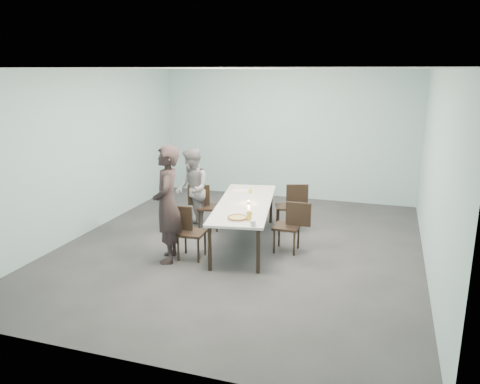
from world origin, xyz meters
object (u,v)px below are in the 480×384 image
(chair_near_right, at_px, (292,223))
(beer_glass, at_px, (249,216))
(table, at_px, (245,206))
(diner_far, at_px, (192,189))
(tealight, at_px, (249,202))
(chair_far_left, at_px, (205,204))
(chair_far_right, at_px, (291,203))
(side_plate, at_px, (250,212))
(diner_near, at_px, (167,204))
(pizza, at_px, (238,218))
(water_tumbler, at_px, (253,223))
(amber_tumbler, at_px, (250,191))
(chair_near_left, at_px, (187,228))

(chair_near_right, xyz_separation_m, beer_glass, (-0.49, -0.82, 0.32))
(table, xyz_separation_m, diner_far, (-1.18, 0.43, 0.09))
(beer_glass, bearing_deg, tealight, 107.42)
(chair_far_left, relative_size, chair_near_right, 1.00)
(chair_far_left, bearing_deg, diner_far, -171.01)
(chair_far_right, height_order, side_plate, chair_far_right)
(diner_near, xyz_separation_m, diner_far, (-0.25, 1.52, -0.15))
(chair_near_right, xyz_separation_m, pizza, (-0.69, -0.79, 0.27))
(pizza, relative_size, side_plate, 1.89)
(chair_far_left, relative_size, tealight, 15.54)
(diner_near, distance_m, water_tumbler, 1.44)
(chair_far_left, relative_size, diner_near, 0.47)
(pizza, xyz_separation_m, water_tumbler, (0.33, -0.26, 0.03))
(chair_far_left, distance_m, amber_tumbler, 0.93)
(pizza, xyz_separation_m, tealight, (-0.09, 0.87, 0.00))
(amber_tumbler, bearing_deg, water_tumbler, -72.27)
(diner_far, relative_size, water_tumbler, 17.51)
(chair_near_left, relative_size, diner_far, 0.55)
(pizza, bearing_deg, side_plate, 78.22)
(diner_far, distance_m, pizza, 1.91)
(diner_far, height_order, tealight, diner_far)
(diner_far, height_order, beer_glass, diner_far)
(table, relative_size, amber_tumbler, 33.93)
(chair_near_left, xyz_separation_m, amber_tumbler, (0.61, 1.55, 0.29))
(side_plate, bearing_deg, chair_far_right, 77.42)
(diner_near, height_order, side_plate, diner_near)
(chair_far_left, distance_m, water_tumbler, 2.26)
(side_plate, bearing_deg, table, 115.65)
(table, height_order, tealight, tealight)
(chair_near_left, relative_size, chair_near_right, 1.00)
(amber_tumbler, bearing_deg, chair_far_left, -171.85)
(chair_near_right, xyz_separation_m, diner_far, (-2.04, 0.55, 0.29))
(water_tumbler, bearing_deg, diner_far, 136.28)
(pizza, height_order, tealight, tealight)
(side_plate, bearing_deg, chair_far_left, 139.21)
(chair_near_left, bearing_deg, table, 48.60)
(chair_near_right, xyz_separation_m, tealight, (-0.78, 0.08, 0.27))
(diner_near, distance_m, beer_glass, 1.31)
(diner_near, bearing_deg, chair_near_left, 108.15)
(chair_far_right, relative_size, beer_glass, 5.80)
(diner_near, xyz_separation_m, water_tumbler, (1.43, -0.09, -0.14))
(chair_near_right, distance_m, water_tumbler, 1.15)
(diner_near, relative_size, water_tumbler, 20.75)
(chair_far_left, relative_size, amber_tumbler, 10.88)
(diner_far, relative_size, tealight, 28.14)
(water_tumbler, height_order, amber_tumbler, water_tumbler)
(chair_near_right, xyz_separation_m, amber_tumbler, (-0.95, 0.77, 0.29))
(chair_near_left, distance_m, chair_near_right, 1.74)
(pizza, distance_m, side_plate, 0.40)
(chair_far_right, distance_m, beer_glass, 2.04)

